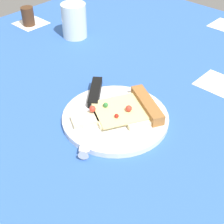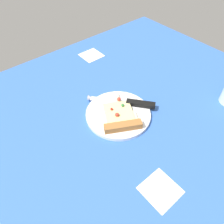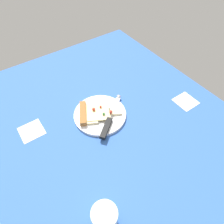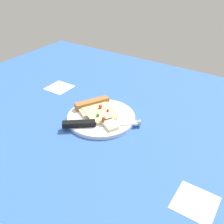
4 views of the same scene
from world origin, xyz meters
TOP-DOWN VIEW (x-y plane):
  - ground_plane at (-0.01, -0.02)cm, footprint 119.56×119.56cm
  - plate at (9.38, 4.66)cm, footprint 22.04×22.04cm
  - pizza_slice at (7.13, 5.89)cm, footprint 19.01×15.20cm
  - knife at (10.57, -0.73)cm, footprint 20.06×16.62cm

SIDE VIEW (x-z plane):
  - ground_plane at x=-0.01cm, z-range -3.00..0.00cm
  - plate at x=9.38cm, z-range 0.00..1.21cm
  - knife at x=10.57cm, z-range 0.59..3.04cm
  - pizza_slice at x=7.13cm, z-range 0.70..3.33cm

